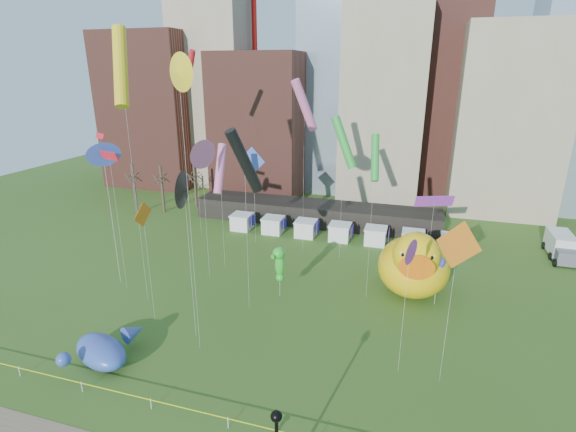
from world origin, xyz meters
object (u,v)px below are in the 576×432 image
(seahorse_purple, at_px, (438,271))
(whale_inflatable, at_px, (103,350))
(box_truck, at_px, (561,246))
(seahorse_green, at_px, (279,262))
(big_duck, at_px, (414,264))
(small_duck, at_px, (434,266))

(seahorse_purple, bearing_deg, whale_inflatable, -123.67)
(seahorse_purple, bearing_deg, box_truck, 70.32)
(seahorse_green, xyz_separation_m, box_truck, (31.52, 20.42, -2.57))
(big_duck, bearing_deg, small_duck, 63.51)
(small_duck, bearing_deg, box_truck, 24.42)
(whale_inflatable, bearing_deg, seahorse_green, 77.25)
(seahorse_green, height_order, whale_inflatable, seahorse_green)
(small_duck, bearing_deg, whale_inflatable, -147.39)
(big_duck, xyz_separation_m, whale_inflatable, (-24.04, -19.05, -2.48))
(big_duck, relative_size, seahorse_purple, 1.92)
(big_duck, distance_m, box_truck, 24.18)
(big_duck, height_order, whale_inflatable, big_duck)
(small_duck, height_order, box_truck, small_duck)
(seahorse_green, relative_size, box_truck, 0.81)
(big_duck, relative_size, seahorse_green, 1.82)
(seahorse_purple, height_order, whale_inflatable, seahorse_purple)
(big_duck, xyz_separation_m, seahorse_purple, (2.39, -1.35, 0.22))
(seahorse_green, bearing_deg, small_duck, 52.37)
(small_duck, height_order, seahorse_green, seahorse_green)
(big_duck, distance_m, seahorse_purple, 2.76)
(seahorse_purple, distance_m, whale_inflatable, 31.93)
(whale_inflatable, bearing_deg, box_truck, 62.98)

